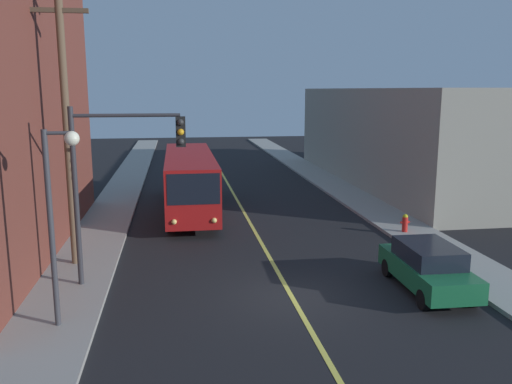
% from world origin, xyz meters
% --- Properties ---
extents(ground_plane, '(120.00, 120.00, 0.00)m').
position_xyz_m(ground_plane, '(0.00, 0.00, 0.00)').
color(ground_plane, black).
extents(sidewalk_left, '(2.50, 90.00, 0.15)m').
position_xyz_m(sidewalk_left, '(-7.25, 10.00, 0.07)').
color(sidewalk_left, gray).
rests_on(sidewalk_left, ground).
extents(sidewalk_right, '(2.50, 90.00, 0.15)m').
position_xyz_m(sidewalk_right, '(7.25, 10.00, 0.07)').
color(sidewalk_right, gray).
rests_on(sidewalk_right, ground).
extents(lane_stripe_center, '(0.16, 60.00, 0.01)m').
position_xyz_m(lane_stripe_center, '(0.00, 15.00, 0.01)').
color(lane_stripe_center, '#D8CC4C').
rests_on(lane_stripe_center, ground).
extents(building_right_warehouse, '(12.00, 26.22, 6.76)m').
position_xyz_m(building_right_warehouse, '(14.49, 20.22, 3.38)').
color(building_right_warehouse, gray).
rests_on(building_right_warehouse, ground).
extents(city_bus, '(2.60, 12.17, 3.20)m').
position_xyz_m(city_bus, '(-2.93, 13.14, 1.82)').
color(city_bus, maroon).
rests_on(city_bus, ground).
extents(parked_car_green, '(1.89, 4.44, 1.62)m').
position_xyz_m(parked_car_green, '(4.63, -0.10, 0.84)').
color(parked_car_green, '#196038').
rests_on(parked_car_green, ground).
extents(utility_pole_near, '(2.40, 0.28, 10.76)m').
position_xyz_m(utility_pole_near, '(-7.54, 4.23, 6.05)').
color(utility_pole_near, brown).
rests_on(utility_pole_near, sidewalk_left).
extents(traffic_signal_left_corner, '(3.75, 0.48, 6.00)m').
position_xyz_m(traffic_signal_left_corner, '(-5.41, 1.87, 4.30)').
color(traffic_signal_left_corner, '#2D2D33').
rests_on(traffic_signal_left_corner, sidewalk_left).
extents(street_lamp_left, '(0.98, 0.40, 5.50)m').
position_xyz_m(street_lamp_left, '(-6.83, -1.35, 3.74)').
color(street_lamp_left, '#38383D').
rests_on(street_lamp_left, sidewalk_left).
extents(fire_hydrant, '(0.44, 0.26, 0.84)m').
position_xyz_m(fire_hydrant, '(6.85, 6.67, 0.58)').
color(fire_hydrant, red).
rests_on(fire_hydrant, sidewalk_right).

